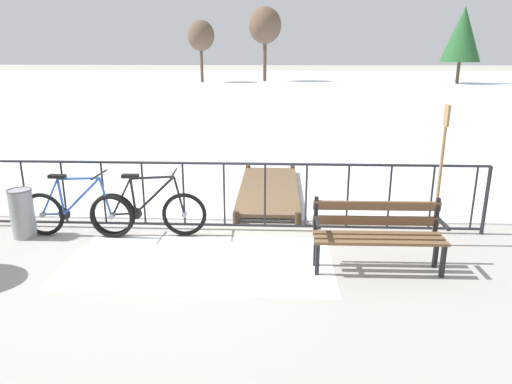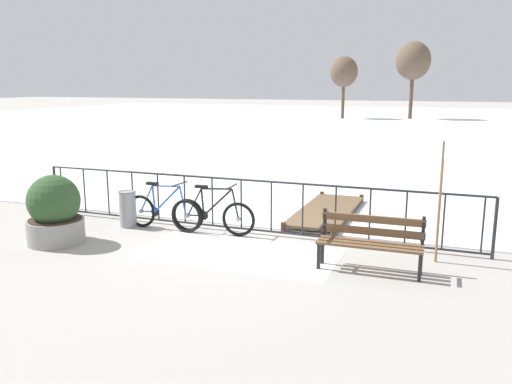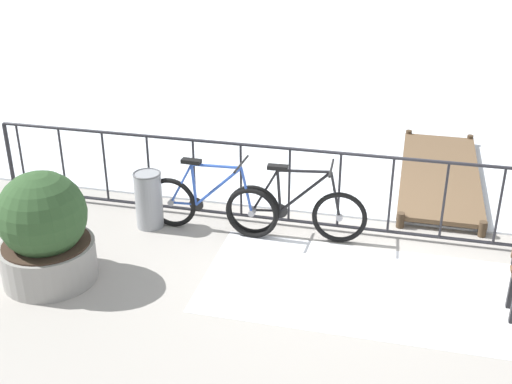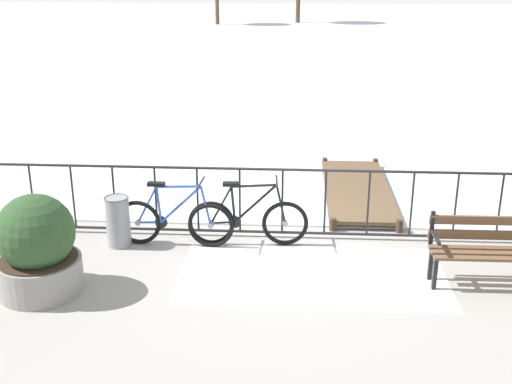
% 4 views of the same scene
% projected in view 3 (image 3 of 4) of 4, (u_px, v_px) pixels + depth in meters
% --- Properties ---
extents(ground_plane, '(160.00, 160.00, 0.00)m').
position_uv_depth(ground_plane, '(337.00, 231.00, 8.16)').
color(ground_plane, '#9E9991').
extents(snow_patch, '(3.43, 1.76, 0.01)m').
position_uv_depth(snow_patch, '(362.00, 287.00, 7.01)').
color(snow_patch, white).
rests_on(snow_patch, ground).
extents(railing_fence, '(9.06, 0.06, 1.07)m').
position_uv_depth(railing_fence, '(339.00, 191.00, 7.92)').
color(railing_fence, '#232328').
rests_on(railing_fence, ground).
extents(bicycle_near_railing, '(1.71, 0.52, 0.97)m').
position_uv_depth(bicycle_near_railing, '(210.00, 205.00, 8.00)').
color(bicycle_near_railing, black).
rests_on(bicycle_near_railing, ground).
extents(bicycle_second, '(1.71, 0.52, 0.97)m').
position_uv_depth(bicycle_second, '(296.00, 211.00, 7.86)').
color(bicycle_second, black).
rests_on(bicycle_second, ground).
extents(planter_with_shrub, '(1.01, 1.01, 1.26)m').
position_uv_depth(planter_with_shrub, '(45.00, 231.00, 6.94)').
color(planter_with_shrub, gray).
rests_on(planter_with_shrub, ground).
extents(trash_bin, '(0.35, 0.35, 0.73)m').
position_uv_depth(trash_bin, '(149.00, 199.00, 8.13)').
color(trash_bin, gray).
rests_on(trash_bin, ground).
extents(wooden_dock, '(1.10, 3.24, 0.20)m').
position_uv_depth(wooden_dock, '(440.00, 174.00, 9.48)').
color(wooden_dock, brown).
rests_on(wooden_dock, ground).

